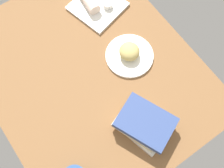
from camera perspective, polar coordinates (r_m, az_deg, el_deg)
dining_table at (r=138.87cm, az=-4.14°, el=2.14°), size 110.00×90.00×4.00cm
round_plate at (r=139.35cm, az=3.31°, el=5.32°), size 21.98×21.98×1.40cm
scone_pastry at (r=135.99cm, az=3.29°, el=6.15°), size 9.95×9.80×6.36cm
square_plate at (r=153.17cm, az=-2.72°, el=14.41°), size 27.14×27.14×1.60cm
sauce_cup at (r=150.75cm, az=-0.81°, el=14.71°), size 4.51×4.51×2.79cm
breakfast_wrap at (r=150.75cm, az=-4.35°, el=15.39°), size 13.69×7.18×5.84cm
book_stack at (r=124.64cm, az=6.08°, el=-7.44°), size 26.32×23.16×9.36cm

